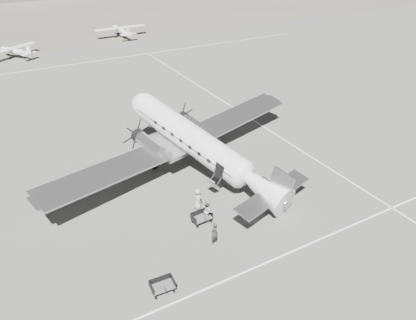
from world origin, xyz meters
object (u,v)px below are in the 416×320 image
object	(u,v)px
light_plane_left	(15,52)
baggage_cart_far	(162,286)
dc3_airliner	(197,145)
light_plane_right	(121,32)
passenger	(198,199)
ramp_agent	(208,210)
baggage_cart_near	(202,218)
ground_crew	(214,233)

from	to	relation	value
light_plane_left	baggage_cart_far	world-z (taller)	light_plane_left
dc3_airliner	baggage_cart_far	world-z (taller)	dc3_airliner
dc3_airliner	light_plane_right	bearing A→B (deg)	62.44
baggage_cart_far	passenger	bearing A→B (deg)	51.10
ramp_agent	baggage_cart_near	bearing A→B (deg)	117.80
dc3_airliner	ground_crew	xyz separation A→B (m)	(-3.74, -9.61, -1.90)
baggage_cart_near	ground_crew	world-z (taller)	ground_crew
baggage_cart_far	passenger	size ratio (longest dim) A/B	0.85
dc3_airliner	ground_crew	size ratio (longest dim) A/B	16.01
baggage_cart_far	light_plane_left	bearing A→B (deg)	94.64
baggage_cart_near	ramp_agent	world-z (taller)	ramp_agent
light_plane_left	light_plane_right	xyz separation A→B (m)	(21.39, 5.47, 0.15)
light_plane_right	ground_crew	bearing A→B (deg)	-104.81
ramp_agent	passenger	distance (m)	1.81
ramp_agent	passenger	world-z (taller)	ramp_agent
dc3_airliner	ramp_agent	bearing A→B (deg)	-127.60
light_plane_right	dc3_airliner	bearing A→B (deg)	-103.31
light_plane_left	passenger	distance (m)	55.42
dc3_airliner	passenger	size ratio (longest dim) A/B	15.68
light_plane_left	ground_crew	distance (m)	59.64
light_plane_right	ground_crew	distance (m)	66.49
light_plane_right	ramp_agent	bearing A→B (deg)	-104.50
light_plane_left	baggage_cart_far	bearing A→B (deg)	-121.73
dc3_airliner	baggage_cart_near	xyz separation A→B (m)	(-3.40, -7.04, -2.37)
ground_crew	ramp_agent	xyz separation A→B (m)	(0.95, 2.55, 0.04)
passenger	light_plane_left	bearing A→B (deg)	12.51
baggage_cart_near	passenger	bearing A→B (deg)	68.36
dc3_airliner	baggage_cart_far	xyz separation A→B (m)	(-8.94, -11.98, -2.38)
light_plane_right	baggage_cart_far	size ratio (longest dim) A/B	6.82
ramp_agent	baggage_cart_far	bearing A→B (deg)	157.95
baggage_cart_near	baggage_cart_far	xyz separation A→B (m)	(-5.54, -4.93, -0.01)
dc3_airliner	light_plane_left	world-z (taller)	dc3_airliner
ground_crew	ramp_agent	bearing A→B (deg)	-130.99
ground_crew	passenger	bearing A→B (deg)	-122.97
baggage_cart_near	ground_crew	size ratio (longest dim) A/B	0.89
light_plane_left	baggage_cart_near	bearing A→B (deg)	-116.07
dc3_airliner	ramp_agent	xyz separation A→B (m)	(-2.79, -7.06, -1.87)
light_plane_left	ground_crew	world-z (taller)	light_plane_left
passenger	baggage_cart_near	bearing A→B (deg)	165.97
baggage_cart_near	ground_crew	xyz separation A→B (m)	(-0.34, -2.56, 0.46)
light_plane_left	baggage_cart_far	xyz separation A→B (m)	(1.18, -61.66, -0.54)
dc3_airliner	baggage_cart_near	bearing A→B (deg)	-131.79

